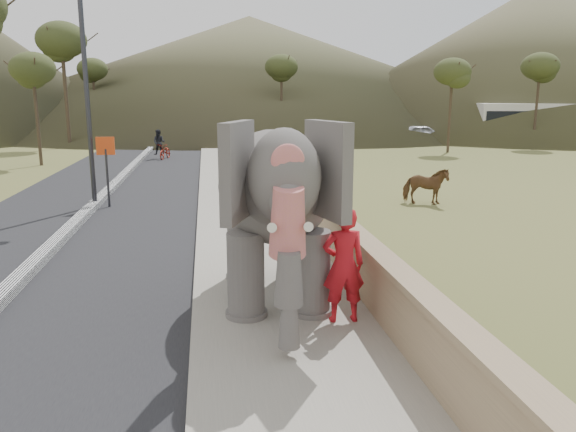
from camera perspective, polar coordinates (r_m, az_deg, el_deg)
The scene contains 15 objects.
ground at distance 9.10m, azimuth -0.12°, elevation -12.23°, with size 160.00×160.00×0.00m, color olive.
road at distance 18.97m, azimuth -19.74°, elevation 0.08°, with size 7.00×120.00×0.03m, color black.
median at distance 18.95m, azimuth -19.76°, elevation 0.36°, with size 0.35×120.00×0.22m, color black.
walkway at distance 18.61m, azimuth -4.51°, elevation 0.73°, with size 3.00×120.00×0.15m, color #9E9687.
parapet at distance 18.70m, azimuth 0.52°, elevation 2.31°, with size 0.30×120.00×1.10m, color tan.
lamppost at distance 19.94m, azimuth -19.08°, elevation 14.75°, with size 1.76×0.36×8.00m.
signboard at distance 19.83m, azimuth -17.98°, elevation 5.47°, with size 0.60×0.08×2.40m.
cow at distance 20.17m, azimuth 13.79°, elevation 2.97°, with size 0.70×1.54×1.30m, color brown.
distant_car at distance 46.53m, azimuth 13.59°, elevation 8.12°, with size 1.70×4.23×1.44m, color #B7B8BE.
bus_white at distance 49.24m, azimuth 25.10°, elevation 8.50°, with size 2.50×11.00×3.10m, color silver.
hill_right at distance 70.88m, azimuth 24.18°, elevation 14.60°, with size 56.00×56.00×16.00m, color brown.
hill_far at distance 78.51m, azimuth -3.90°, elevation 14.54°, with size 80.00×80.00×14.00m, color brown.
elephant_and_man at distance 10.05m, azimuth -1.30°, elevation 0.55°, with size 2.49×4.49×3.19m.
motorcyclist at distance 34.45m, azimuth -12.61°, elevation 6.77°, with size 1.26×1.82×1.76m.
trees at distance 40.00m, azimuth -2.42°, elevation 12.24°, with size 47.31×35.04×9.05m.
Camera 1 is at (-1.18, -8.20, 3.77)m, focal length 35.00 mm.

